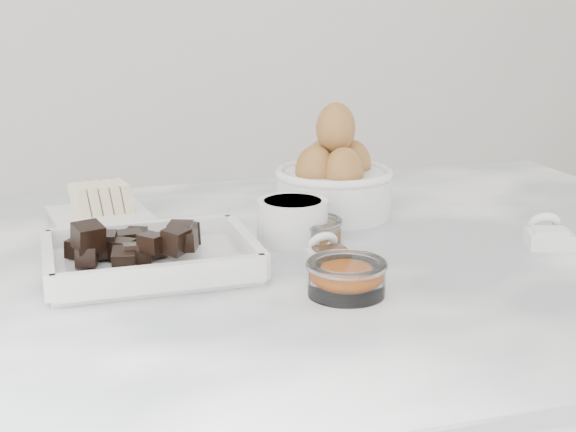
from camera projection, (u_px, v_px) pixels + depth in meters
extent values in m
cube|color=white|center=(279.00, 273.00, 0.95)|extent=(1.20, 0.80, 0.04)
cube|color=white|center=(151.00, 266.00, 0.89)|extent=(0.22, 0.16, 0.01)
cube|color=white|center=(100.00, 219.00, 1.08)|extent=(0.13, 0.13, 0.01)
cube|color=white|center=(100.00, 214.00, 1.08)|extent=(0.14, 0.14, 0.00)
cylinder|color=white|center=(293.00, 221.00, 0.99)|extent=(0.09, 0.09, 0.05)
cylinder|color=white|center=(293.00, 204.00, 0.99)|extent=(0.07, 0.07, 0.01)
cylinder|color=white|center=(334.00, 194.00, 1.11)|extent=(0.16, 0.16, 0.06)
torus|color=white|center=(334.00, 173.00, 1.10)|extent=(0.16, 0.16, 0.01)
ellipsoid|color=olive|center=(355.00, 166.00, 1.11)|extent=(0.05, 0.05, 0.07)
ellipsoid|color=olive|center=(312.00, 170.00, 1.09)|extent=(0.05, 0.05, 0.07)
ellipsoid|color=olive|center=(329.00, 163.00, 1.13)|extent=(0.05, 0.05, 0.07)
ellipsoid|color=olive|center=(339.00, 173.00, 1.07)|extent=(0.05, 0.05, 0.07)
ellipsoid|color=olive|center=(336.00, 128.00, 1.09)|extent=(0.05, 0.05, 0.07)
cylinder|color=white|center=(314.00, 231.00, 0.99)|extent=(0.07, 0.07, 0.03)
torus|color=white|center=(314.00, 221.00, 0.99)|extent=(0.07, 0.07, 0.01)
cylinder|color=orange|center=(313.00, 235.00, 0.99)|extent=(0.05, 0.05, 0.01)
cylinder|color=white|center=(346.00, 279.00, 0.82)|extent=(0.08, 0.08, 0.03)
torus|color=white|center=(347.00, 265.00, 0.82)|extent=(0.08, 0.08, 0.01)
ellipsoid|color=#FF5807|center=(346.00, 278.00, 0.82)|extent=(0.05, 0.05, 0.02)
cube|color=white|center=(331.00, 259.00, 0.91)|extent=(0.05, 0.04, 0.02)
cube|color=#331A0B|center=(331.00, 249.00, 0.90)|extent=(0.04, 0.03, 0.00)
torus|color=white|center=(323.00, 243.00, 0.93)|extent=(0.04, 0.03, 0.04)
cube|color=white|center=(549.00, 240.00, 0.97)|extent=(0.07, 0.06, 0.02)
cube|color=white|center=(550.00, 230.00, 0.97)|extent=(0.05, 0.04, 0.00)
torus|color=white|center=(544.00, 224.00, 1.00)|extent=(0.05, 0.04, 0.04)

